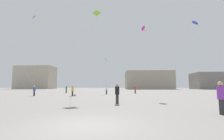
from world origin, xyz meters
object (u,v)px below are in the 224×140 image
at_px(person_in_red, 135,89).
at_px(building_right_hall, 214,81).
at_px(kite_cobalt_diamond, 194,23).
at_px(kite_violet_diamond, 34,18).
at_px(building_centre_hall, 148,80).
at_px(person_in_green, 66,89).
at_px(person_in_black, 117,93).
at_px(building_left_hall, 36,78).
at_px(person_in_purple, 221,96).
at_px(kite_magenta_diamond, 142,30).
at_px(person_in_blue, 34,90).
at_px(handbag_beside_flyer, 75,95).
at_px(person_in_yellow, 73,90).
at_px(kite_lime_delta, 96,16).
at_px(kite_cyan_delta, 106,60).
at_px(person_in_white, 107,89).

bearing_deg(person_in_red, building_right_hall, 66.22).
bearing_deg(person_in_red, kite_cobalt_diamond, -27.66).
distance_m(kite_violet_diamond, building_centre_hall, 75.40).
height_order(kite_cobalt_diamond, building_right_hall, kite_cobalt_diamond).
relative_size(person_in_red, person_in_green, 1.08).
relative_size(person_in_black, kite_cobalt_diamond, 0.16).
bearing_deg(kite_cobalt_diamond, building_left_hall, 132.92).
height_order(person_in_purple, kite_magenta_diamond, kite_magenta_diamond).
relative_size(person_in_blue, building_left_hall, 0.07).
height_order(person_in_purple, handbag_beside_flyer, person_in_purple).
distance_m(person_in_yellow, person_in_green, 12.47).
height_order(person_in_yellow, person_in_blue, person_in_yellow).
xyz_separation_m(kite_lime_delta, building_right_hall, (55.60, 68.42, -8.30)).
distance_m(kite_cyan_delta, kite_cobalt_diamond, 18.82).
distance_m(kite_magenta_diamond, building_right_hall, 83.00).
bearing_deg(person_in_blue, person_in_red, -85.58).
bearing_deg(kite_magenta_diamond, person_in_blue, -179.56).
distance_m(kite_magenta_diamond, kite_cobalt_diamond, 9.37).
distance_m(person_in_blue, building_right_hall, 94.29).
bearing_deg(person_in_green, building_left_hall, -140.35).
xyz_separation_m(person_in_red, kite_cyan_delta, (-6.58, -0.71, 6.55)).
height_order(person_in_yellow, person_in_red, person_in_red).
bearing_deg(kite_magenta_diamond, person_in_purple, -82.08).
bearing_deg(person_in_red, kite_lime_delta, -103.41).
height_order(person_in_red, kite_cobalt_diamond, kite_cobalt_diamond).
xyz_separation_m(person_in_purple, kite_cobalt_diamond, (6.86, 17.73, 11.29)).
bearing_deg(person_in_white, building_left_hall, -158.92).
bearing_deg(person_in_green, kite_magenta_diamond, 60.63).
distance_m(person_in_white, kite_cyan_delta, 7.40).
relative_size(person_in_green, building_centre_hall, 0.06).
bearing_deg(kite_cobalt_diamond, kite_lime_delta, -170.46).
bearing_deg(person_in_green, building_centre_hall, 159.71).
xyz_separation_m(building_left_hall, building_right_hall, (108.00, -8.52, -2.72)).
relative_size(person_in_white, kite_lime_delta, 0.15).
distance_m(person_in_purple, person_in_green, 33.27).
bearing_deg(kite_magenta_diamond, person_in_yellow, 179.47).
height_order(person_in_purple, kite_cobalt_diamond, kite_cobalt_diamond).
xyz_separation_m(person_in_blue, kite_cobalt_diamond, (26.73, 1.83, 11.41)).
xyz_separation_m(kite_cobalt_diamond, handbag_beside_flyer, (-20.10, -1.49, -12.19)).
relative_size(kite_magenta_diamond, kite_cobalt_diamond, 0.88).
bearing_deg(person_in_blue, kite_cobalt_diamond, -114.54).
bearing_deg(kite_violet_diamond, building_right_hall, 43.51).
distance_m(kite_magenta_diamond, kite_lime_delta, 7.83).
bearing_deg(kite_magenta_diamond, kite_cobalt_diamond, 10.53).
distance_m(person_in_black, kite_cyan_delta, 22.23).
distance_m(kite_lime_delta, building_right_hall, 88.55).
xyz_separation_m(kite_magenta_diamond, kite_lime_delta, (-7.46, -1.09, 2.09)).
bearing_deg(person_in_black, building_right_hall, 138.55).
xyz_separation_m(building_centre_hall, handbag_beside_flyer, (-23.15, -70.05, -5.03)).
xyz_separation_m(kite_cyan_delta, kite_cobalt_diamond, (16.04, -8.62, 4.74)).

